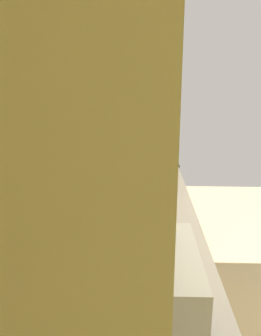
{
  "coord_description": "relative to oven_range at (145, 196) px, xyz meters",
  "views": [
    {
      "loc": [
        -1.91,
        1.21,
        1.79
      ],
      "look_at": [
        -0.5,
        1.26,
        1.4
      ],
      "focal_mm": 37.43,
      "sensor_mm": 36.0,
      "label": 1
    }
  ],
  "objects": [
    {
      "name": "microwave",
      "position": [
        -2.59,
        0.03,
        0.6
      ],
      "size": [
        0.45,
        0.38,
        0.33
      ],
      "color": "white",
      "rests_on": "counter_run"
    },
    {
      "name": "wall_back",
      "position": [
        -1.69,
        0.39,
        0.82
      ],
      "size": [
        4.44,
        0.12,
        2.57
      ],
      "primitive_type": "cube",
      "color": "beige",
      "rests_on": "ground_plane"
    },
    {
      "name": "bowl",
      "position": [
        -0.74,
        -0.09,
        0.48
      ],
      "size": [
        0.14,
        0.14,
        0.07
      ],
      "color": "#D84C47",
      "rests_on": "counter_run"
    },
    {
      "name": "oven_range",
      "position": [
        0.0,
        0.0,
        0.0
      ],
      "size": [
        0.65,
        0.68,
        1.09
      ],
      "color": "black",
      "rests_on": "ground_plane"
    },
    {
      "name": "upper_cabinets",
      "position": [
        -2.08,
        0.17,
        1.28
      ],
      "size": [
        2.56,
        0.33,
        0.56
      ],
      "color": "#E3D27B"
    }
  ]
}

